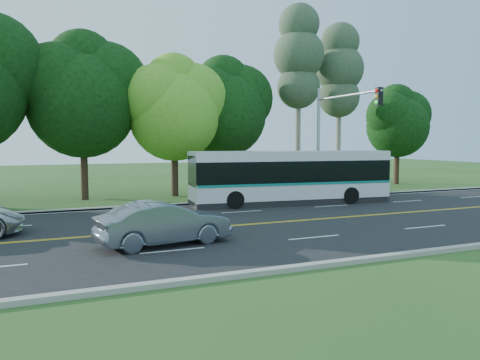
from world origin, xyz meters
name	(u,v)px	position (x,y,z in m)	size (l,w,h in m)	color
ground	(282,222)	(0.00, 0.00, 0.00)	(120.00, 120.00, 0.00)	#234C19
road	(282,222)	(0.00, 0.00, 0.01)	(60.00, 14.00, 0.02)	black
curb_north	(225,202)	(0.00, 7.15, 0.07)	(60.00, 0.30, 0.15)	#9C978C
curb_south	(391,256)	(0.00, -7.15, 0.07)	(60.00, 0.30, 0.15)	#9C978C
grass_verge	(214,199)	(0.00, 9.00, 0.05)	(60.00, 4.00, 0.10)	#234C19
lane_markings	(280,222)	(-0.09, 0.00, 0.02)	(57.60, 13.82, 0.00)	gold
tree_row	(121,93)	(-5.15, 12.13, 6.73)	(44.70, 9.10, 13.84)	black
bougainvillea_hedge	(319,185)	(7.18, 8.15, 0.72)	(9.50, 2.25, 1.50)	maroon
traffic_signal	(336,124)	(6.49, 5.40, 4.67)	(0.42, 6.10, 7.00)	#95989E
transit_bus	(291,178)	(3.40, 5.36, 1.54)	(11.90, 3.67, 3.06)	silver
sedan	(164,223)	(-6.04, -2.54, 0.79)	(1.62, 4.65, 1.53)	slate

